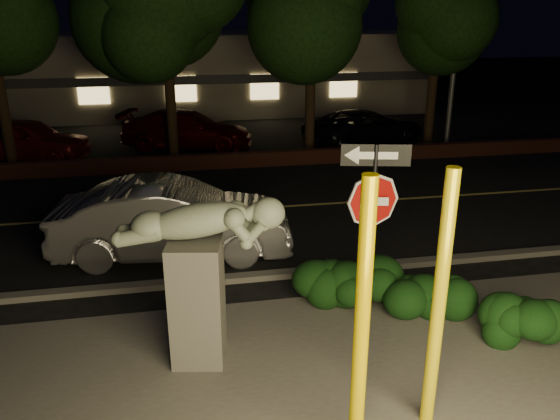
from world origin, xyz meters
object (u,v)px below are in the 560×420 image
object	(u,v)px
yellow_pole_right	(439,305)
parked_car_dark	(365,127)
yellow_pole_left	(362,329)
signpost	(373,201)
parked_car_red	(26,139)
silver_sedan	(173,220)
sculpture	(198,263)
parked_car_darkred	(187,129)

from	to	relation	value
yellow_pole_right	parked_car_dark	xyz separation A→B (m)	(4.49, 15.30, -1.00)
yellow_pole_left	signpost	distance (m)	2.96
parked_car_red	parked_car_dark	world-z (taller)	parked_car_red
yellow_pole_left	silver_sedan	size ratio (longest dim) A/B	0.70
sculpture	parked_car_dark	world-z (taller)	sculpture
signpost	sculpture	size ratio (longest dim) A/B	1.21
yellow_pole_left	silver_sedan	distance (m)	6.59
yellow_pole_right	silver_sedan	size ratio (longest dim) A/B	0.68
sculpture	parked_car_red	xyz separation A→B (m)	(-5.45, 13.30, -0.84)
parked_car_red	parked_car_dark	distance (m)	12.68
yellow_pole_right	signpost	size ratio (longest dim) A/B	1.09
parked_car_dark	yellow_pole_right	bearing A→B (deg)	143.40
silver_sedan	yellow_pole_right	bearing A→B (deg)	-146.07
sculpture	silver_sedan	size ratio (longest dim) A/B	0.52
parked_car_red	parked_car_darkred	world-z (taller)	parked_car_red
parked_car_dark	silver_sedan	bearing A→B (deg)	121.04
signpost	parked_car_darkred	distance (m)	14.00
signpost	silver_sedan	bearing A→B (deg)	144.35
yellow_pole_left	parked_car_dark	xyz separation A→B (m)	(5.58, 15.68, -1.04)
parked_car_red	parked_car_darkred	xyz separation A→B (m)	(5.68, 0.80, -0.02)
silver_sedan	parked_car_darkred	size ratio (longest dim) A/B	0.99
yellow_pole_right	sculpture	bearing A→B (deg)	145.04
yellow_pole_right	parked_car_darkred	distance (m)	16.24
yellow_pole_left	sculpture	xyz separation A→B (m)	(-1.64, 2.30, -0.15)
parked_car_red	silver_sedan	bearing A→B (deg)	-136.03
yellow_pole_right	signpost	world-z (taller)	yellow_pole_right
yellow_pole_left	sculpture	bearing A→B (deg)	125.54
yellow_pole_right	parked_car_red	world-z (taller)	yellow_pole_right
yellow_pole_left	parked_car_red	xyz separation A→B (m)	(-7.09, 15.60, -0.99)
sculpture	parked_car_darkred	bearing A→B (deg)	99.62
sculpture	parked_car_dark	bearing A→B (deg)	72.21
yellow_pole_left	parked_car_red	size ratio (longest dim) A/B	0.79
parked_car_red	parked_car_dark	xyz separation A→B (m)	(12.68, 0.08, -0.05)
silver_sedan	parked_car_dark	distance (m)	12.14
silver_sedan	parked_car_red	xyz separation A→B (m)	(-5.08, 9.39, -0.07)
silver_sedan	parked_car_dark	xyz separation A→B (m)	(7.60, 9.47, -0.12)
sculpture	yellow_pole_left	bearing A→B (deg)	-43.89
signpost	parked_car_dark	bearing A→B (deg)	83.69
sculpture	parked_car_dark	distance (m)	15.24
parked_car_darkred	yellow_pole_right	bearing A→B (deg)	-155.81
parked_car_darkred	signpost	bearing A→B (deg)	-154.33
parked_car_darkred	parked_car_dark	bearing A→B (deg)	-80.55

